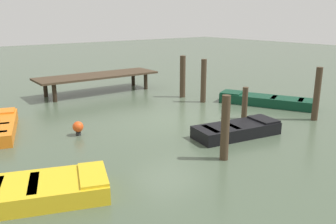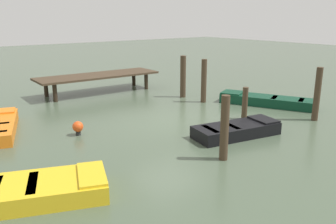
{
  "view_description": "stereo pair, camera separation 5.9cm",
  "coord_description": "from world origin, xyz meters",
  "px_view_note": "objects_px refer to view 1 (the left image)",
  "views": [
    {
      "loc": [
        -7.84,
        -10.13,
        3.86
      ],
      "look_at": [
        0.0,
        0.0,
        0.35
      ],
      "focal_mm": 37.56,
      "sensor_mm": 36.0,
      "label": 1
    },
    {
      "loc": [
        -7.79,
        -10.17,
        3.86
      ],
      "look_at": [
        0.0,
        0.0,
        0.35
      ],
      "focal_mm": 37.56,
      "sensor_mm": 36.0,
      "label": 2
    }
  ],
  "objects_px": {
    "dock_segment": "(98,77)",
    "rowboat_black": "(237,130)",
    "mooring_piling_near_left": "(317,94)",
    "marker_buoy": "(78,127)",
    "rowboat_yellow": "(45,189)",
    "mooring_piling_mid_right": "(183,77)",
    "mooring_piling_far_left": "(245,103)",
    "mooring_piling_mid_left": "(204,81)",
    "rowboat_dark_green": "(266,100)",
    "mooring_piling_center": "(225,128)"
  },
  "relations": [
    {
      "from": "rowboat_dark_green",
      "to": "marker_buoy",
      "type": "xyz_separation_m",
      "value": [
        -8.37,
        1.23,
        0.07
      ]
    },
    {
      "from": "mooring_piling_near_left",
      "to": "marker_buoy",
      "type": "relative_size",
      "value": 4.24
    },
    {
      "from": "rowboat_black",
      "to": "rowboat_yellow",
      "type": "bearing_deg",
      "value": -166.93
    },
    {
      "from": "rowboat_dark_green",
      "to": "dock_segment",
      "type": "bearing_deg",
      "value": 8.62
    },
    {
      "from": "mooring_piling_mid_right",
      "to": "mooring_piling_center",
      "type": "distance_m",
      "value": 7.84
    },
    {
      "from": "dock_segment",
      "to": "mooring_piling_near_left",
      "type": "relative_size",
      "value": 3.1
    },
    {
      "from": "mooring_piling_mid_left",
      "to": "dock_segment",
      "type": "bearing_deg",
      "value": 121.0
    },
    {
      "from": "mooring_piling_mid_right",
      "to": "mooring_piling_far_left",
      "type": "distance_m",
      "value": 4.42
    },
    {
      "from": "rowboat_dark_green",
      "to": "mooring_piling_far_left",
      "type": "height_order",
      "value": "mooring_piling_far_left"
    },
    {
      "from": "dock_segment",
      "to": "mooring_piling_mid_left",
      "type": "relative_size",
      "value": 3.17
    },
    {
      "from": "rowboat_black",
      "to": "rowboat_dark_green",
      "type": "height_order",
      "value": "same"
    },
    {
      "from": "rowboat_black",
      "to": "mooring_piling_mid_left",
      "type": "bearing_deg",
      "value": 71.3
    },
    {
      "from": "dock_segment",
      "to": "rowboat_black",
      "type": "relative_size",
      "value": 2.05
    },
    {
      "from": "mooring_piling_mid_right",
      "to": "mooring_piling_far_left",
      "type": "height_order",
      "value": "mooring_piling_mid_right"
    },
    {
      "from": "mooring_piling_mid_right",
      "to": "mooring_piling_mid_left",
      "type": "height_order",
      "value": "mooring_piling_mid_right"
    },
    {
      "from": "dock_segment",
      "to": "mooring_piling_far_left",
      "type": "height_order",
      "value": "mooring_piling_far_left"
    },
    {
      "from": "rowboat_black",
      "to": "mooring_piling_far_left",
      "type": "distance_m",
      "value": 2.16
    },
    {
      "from": "mooring_piling_mid_right",
      "to": "rowboat_dark_green",
      "type": "bearing_deg",
      "value": -61.32
    },
    {
      "from": "mooring_piling_far_left",
      "to": "rowboat_dark_green",
      "type": "bearing_deg",
      "value": 19.15
    },
    {
      "from": "rowboat_black",
      "to": "marker_buoy",
      "type": "relative_size",
      "value": 6.41
    },
    {
      "from": "rowboat_black",
      "to": "mooring_piling_center",
      "type": "xyz_separation_m",
      "value": [
        -1.8,
        -1.12,
        0.7
      ]
    },
    {
      "from": "rowboat_black",
      "to": "mooring_piling_center",
      "type": "height_order",
      "value": "mooring_piling_center"
    },
    {
      "from": "mooring_piling_center",
      "to": "mooring_piling_mid_right",
      "type": "bearing_deg",
      "value": 58.47
    },
    {
      "from": "rowboat_dark_green",
      "to": "mooring_piling_center",
      "type": "distance_m",
      "value": 6.84
    },
    {
      "from": "dock_segment",
      "to": "rowboat_yellow",
      "type": "relative_size",
      "value": 2.07
    },
    {
      "from": "rowboat_dark_green",
      "to": "mooring_piling_mid_right",
      "type": "bearing_deg",
      "value": 3.02
    },
    {
      "from": "mooring_piling_mid_right",
      "to": "marker_buoy",
      "type": "bearing_deg",
      "value": -160.55
    },
    {
      "from": "dock_segment",
      "to": "mooring_piling_near_left",
      "type": "bearing_deg",
      "value": -64.37
    },
    {
      "from": "rowboat_dark_green",
      "to": "mooring_piling_mid_right",
      "type": "distance_m",
      "value": 4.08
    },
    {
      "from": "rowboat_black",
      "to": "rowboat_dark_green",
      "type": "distance_m",
      "value": 4.69
    },
    {
      "from": "mooring_piling_center",
      "to": "mooring_piling_far_left",
      "type": "relative_size",
      "value": 1.47
    },
    {
      "from": "rowboat_black",
      "to": "mooring_piling_near_left",
      "type": "xyz_separation_m",
      "value": [
        3.76,
        -0.57,
        0.8
      ]
    },
    {
      "from": "dock_segment",
      "to": "rowboat_black",
      "type": "distance_m",
      "value": 9.04
    },
    {
      "from": "mooring_piling_far_left",
      "to": "rowboat_yellow",
      "type": "bearing_deg",
      "value": -170.16
    },
    {
      "from": "rowboat_yellow",
      "to": "rowboat_dark_green",
      "type": "xyz_separation_m",
      "value": [
        10.69,
        2.28,
        -0.0
      ]
    },
    {
      "from": "rowboat_black",
      "to": "mooring_piling_mid_left",
      "type": "relative_size",
      "value": 1.55
    },
    {
      "from": "rowboat_black",
      "to": "rowboat_dark_green",
      "type": "xyz_separation_m",
      "value": [
        4.22,
        2.05,
        -0.0
      ]
    },
    {
      "from": "mooring_piling_center",
      "to": "mooring_piling_mid_left",
      "type": "distance_m",
      "value": 6.75
    },
    {
      "from": "rowboat_yellow",
      "to": "mooring_piling_mid_left",
      "type": "bearing_deg",
      "value": 47.66
    },
    {
      "from": "rowboat_yellow",
      "to": "rowboat_dark_green",
      "type": "height_order",
      "value": "same"
    },
    {
      "from": "mooring_piling_far_left",
      "to": "mooring_piling_mid_left",
      "type": "bearing_deg",
      "value": 78.18
    },
    {
      "from": "rowboat_dark_green",
      "to": "mooring_piling_near_left",
      "type": "bearing_deg",
      "value": 144.42
    },
    {
      "from": "mooring_piling_mid_right",
      "to": "mooring_piling_near_left",
      "type": "height_order",
      "value": "mooring_piling_near_left"
    },
    {
      "from": "rowboat_dark_green",
      "to": "marker_buoy",
      "type": "height_order",
      "value": "marker_buoy"
    },
    {
      "from": "rowboat_yellow",
      "to": "mooring_piling_center",
      "type": "height_order",
      "value": "mooring_piling_center"
    },
    {
      "from": "mooring_piling_mid_right",
      "to": "mooring_piling_mid_left",
      "type": "distance_m",
      "value": 1.39
    },
    {
      "from": "rowboat_dark_green",
      "to": "mooring_piling_far_left",
      "type": "distance_m",
      "value": 2.64
    },
    {
      "from": "dock_segment",
      "to": "rowboat_yellow",
      "type": "bearing_deg",
      "value": -121.27
    },
    {
      "from": "rowboat_yellow",
      "to": "mooring_piling_mid_right",
      "type": "distance_m",
      "value": 10.54
    },
    {
      "from": "dock_segment",
      "to": "mooring_piling_mid_right",
      "type": "relative_size",
      "value": 3.11
    }
  ]
}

